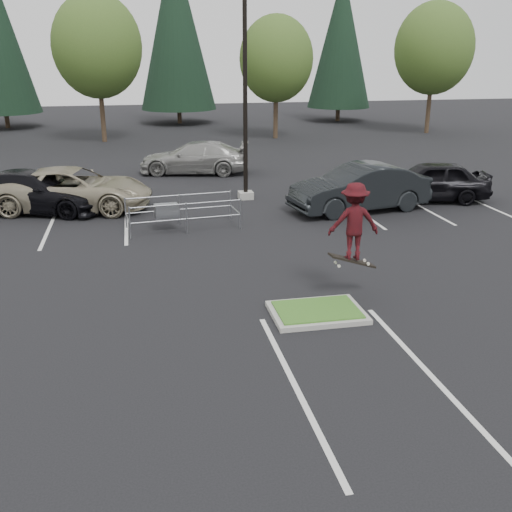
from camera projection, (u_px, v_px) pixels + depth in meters
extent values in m
plane|color=black|center=(317.00, 315.00, 14.36)|extent=(120.00, 120.00, 0.00)
cube|color=gray|center=(317.00, 313.00, 14.34)|extent=(2.20, 1.60, 0.12)
cube|color=#27631F|center=(317.00, 310.00, 14.31)|extent=(1.95, 1.35, 0.05)
cube|color=silver|center=(126.00, 224.00, 21.84)|extent=(0.12, 5.20, 0.01)
cube|color=silver|center=(49.00, 228.00, 21.34)|extent=(0.12, 5.20, 0.01)
cube|color=silver|center=(359.00, 211.00, 23.54)|extent=(0.12, 5.20, 0.01)
cube|color=silver|center=(423.00, 208.00, 24.05)|extent=(0.12, 5.20, 0.01)
cube|color=silver|center=(484.00, 205.00, 24.56)|extent=(0.12, 5.20, 0.01)
cube|color=silver|center=(295.00, 386.00, 11.32)|extent=(0.12, 6.00, 0.01)
cube|color=silver|center=(427.00, 371.00, 11.83)|extent=(0.12, 6.00, 0.01)
cube|color=gray|center=(246.00, 195.00, 25.52)|extent=(0.60, 0.60, 0.30)
cylinder|color=black|center=(245.00, 77.00, 23.94)|extent=(0.18, 0.18, 10.00)
cylinder|color=#38281C|center=(103.00, 116.00, 40.91)|extent=(0.32, 0.32, 3.50)
ellipsoid|color=#3D5A21|center=(97.00, 46.00, 39.44)|extent=(5.89, 5.89, 6.77)
sphere|color=#3D5A21|center=(107.00, 58.00, 39.51)|extent=(3.68, 3.68, 3.68)
sphere|color=#3D5A21|center=(90.00, 55.00, 39.89)|extent=(4.05, 4.05, 4.05)
cylinder|color=#38281C|center=(276.00, 117.00, 42.60)|extent=(0.32, 0.32, 3.04)
ellipsoid|color=#3D5A21|center=(276.00, 59.00, 41.32)|extent=(5.12, 5.12, 5.89)
sphere|color=#3D5A21|center=(286.00, 68.00, 41.36)|extent=(3.20, 3.20, 3.20)
sphere|color=#3D5A21|center=(268.00, 66.00, 41.75)|extent=(3.52, 3.52, 3.52)
cylinder|color=#38281C|center=(428.00, 110.00, 45.26)|extent=(0.32, 0.32, 3.42)
ellipsoid|color=#3D5A21|center=(434.00, 48.00, 43.82)|extent=(5.76, 5.76, 6.62)
sphere|color=#3D5A21|center=(443.00, 59.00, 43.89)|extent=(3.60, 3.60, 3.60)
sphere|color=#3D5A21|center=(424.00, 56.00, 44.27)|extent=(3.96, 3.96, 3.96)
cylinder|color=#38281C|center=(7.00, 120.00, 48.57)|extent=(0.36, 0.36, 1.20)
cylinder|color=#38281C|center=(180.00, 116.00, 51.68)|extent=(0.36, 0.36, 1.20)
cone|color=black|center=(176.00, 26.00, 49.31)|extent=(6.38, 6.38, 13.30)
cylinder|color=#38281C|center=(338.00, 114.00, 53.39)|extent=(0.36, 0.36, 1.20)
cone|color=black|center=(341.00, 40.00, 51.35)|extent=(5.50, 5.50, 11.30)
cylinder|color=gray|center=(130.00, 223.00, 19.96)|extent=(0.06, 0.06, 1.11)
cylinder|color=gray|center=(126.00, 213.00, 21.17)|extent=(0.06, 0.06, 1.11)
cylinder|color=gray|center=(187.00, 218.00, 20.51)|extent=(0.06, 0.06, 1.11)
cylinder|color=gray|center=(179.00, 209.00, 21.72)|extent=(0.06, 0.06, 1.11)
cylinder|color=gray|center=(241.00, 214.00, 21.06)|extent=(0.06, 0.06, 1.11)
cylinder|color=gray|center=(231.00, 205.00, 22.27)|extent=(0.06, 0.06, 1.11)
cylinder|color=gray|center=(187.00, 219.00, 20.52)|extent=(3.83, 0.45, 0.05)
cylinder|color=gray|center=(186.00, 204.00, 20.34)|extent=(3.83, 0.45, 0.05)
cylinder|color=gray|center=(179.00, 209.00, 21.73)|extent=(3.83, 0.45, 0.05)
cylinder|color=gray|center=(179.00, 195.00, 21.56)|extent=(3.83, 0.45, 0.05)
cube|color=gray|center=(167.00, 211.00, 20.91)|extent=(0.87, 0.58, 0.46)
cube|color=black|center=(352.00, 260.00, 15.20)|extent=(1.26, 0.47, 0.46)
cylinder|color=silver|center=(339.00, 266.00, 15.03)|extent=(0.08, 0.05, 0.08)
cylinder|color=silver|center=(336.00, 262.00, 15.27)|extent=(0.08, 0.05, 0.08)
cylinder|color=silver|center=(368.00, 264.00, 15.18)|extent=(0.08, 0.05, 0.08)
cylinder|color=silver|center=(364.00, 260.00, 15.42)|extent=(0.08, 0.05, 0.08)
imported|color=maroon|center=(354.00, 221.00, 14.86)|extent=(1.33, 0.86, 1.96)
imported|color=#9D9277|center=(73.00, 189.00, 23.51)|extent=(6.46, 3.91, 1.68)
imported|color=black|center=(33.00, 192.00, 23.24)|extent=(5.97, 4.05, 1.61)
imported|color=black|center=(360.00, 188.00, 23.38)|extent=(5.75, 2.84, 1.81)
imported|color=black|center=(430.00, 181.00, 24.98)|extent=(5.20, 2.95, 1.67)
imported|color=#9D9C98|center=(195.00, 158.00, 30.58)|extent=(5.90, 3.44, 1.61)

